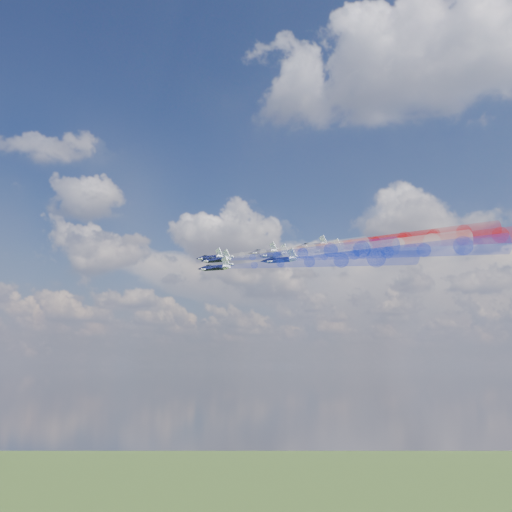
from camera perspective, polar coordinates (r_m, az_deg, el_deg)
The scene contains 16 objects.
jet_lead at distance 189.31m, azimuth -4.47°, elevation -0.16°, with size 10.58×13.23×3.53m, color black, non-canonical shape.
trail_lead at distance 166.53m, azimuth 2.93°, elevation 0.47°, with size 4.41×53.04×4.41m, color white, non-canonical shape.
jet_inner_left at distance 171.00m, azimuth -3.86°, elevation -0.39°, with size 10.58×13.23×3.53m, color black, non-canonical shape.
trail_inner_left at distance 148.64m, azimuth 4.54°, elevation 0.29°, with size 4.41×53.04×4.41m, color #1A31E0, non-canonical shape.
jet_inner_right at distance 185.46m, azimuth 0.72°, elevation 0.39°, with size 10.58×13.23×3.53m, color black, non-canonical shape.
trail_inner_right at distance 165.03m, azimuth 8.92°, elevation 1.10°, with size 4.41×53.04×4.41m, color red, non-canonical shape.
jet_outer_left at distance 156.94m, azimuth -4.03°, elevation -1.15°, with size 10.58×13.23×3.53m, color black, non-canonical shape.
trail_outer_left at distance 134.65m, azimuth 5.21°, elevation -0.53°, with size 4.41×53.04×4.41m, color #1A31E0, non-canonical shape.
jet_center_third at distance 171.25m, azimuth 1.70°, elevation 0.13°, with size 10.58×13.23×3.53m, color black, non-canonical shape.
trail_center_third at distance 151.43m, azimuth 10.79°, elevation 0.86°, with size 4.41×53.04×4.41m, color white, non-canonical shape.
jet_outer_right at distance 187.45m, azimuth 5.48°, elevation 1.02°, with size 10.58×13.23×3.53m, color black, non-canonical shape.
trail_outer_right at distance 169.29m, azimuth 14.08°, elevation 1.78°, with size 4.41×53.04×4.41m, color red, non-canonical shape.
jet_rear_left at distance 153.99m, azimuth 2.30°, elevation -0.39°, with size 10.58×13.23×3.53m, color black, non-canonical shape.
trail_rear_left at distance 134.69m, azimuth 12.63°, elevation 0.36°, with size 4.41×53.04×4.41m, color #1A31E0, non-canonical shape.
jet_rear_right at distance 169.90m, azimuth 6.70°, elevation 0.58°, with size 10.58×13.23×3.53m, color black, non-canonical shape.
trail_rear_right at distance 152.55m, azimuth 16.41°, elevation 1.36°, with size 4.41×53.04×4.41m, color red, non-canonical shape.
Camera 1 is at (59.90, -131.55, 140.78)m, focal length 41.26 mm.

